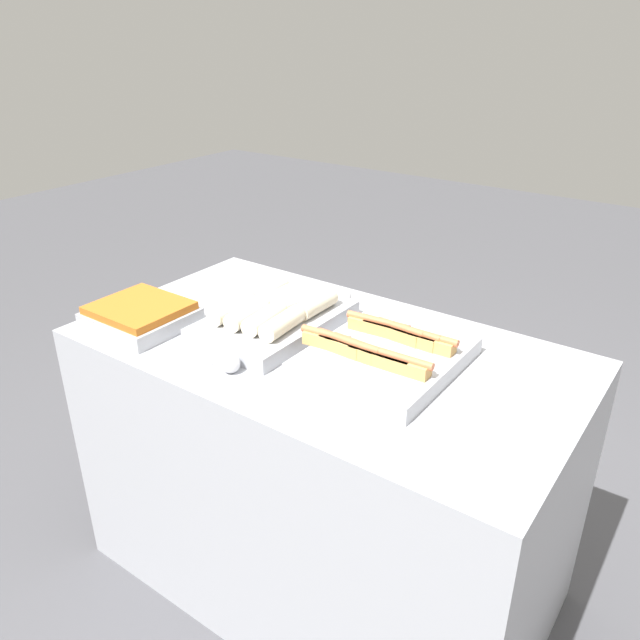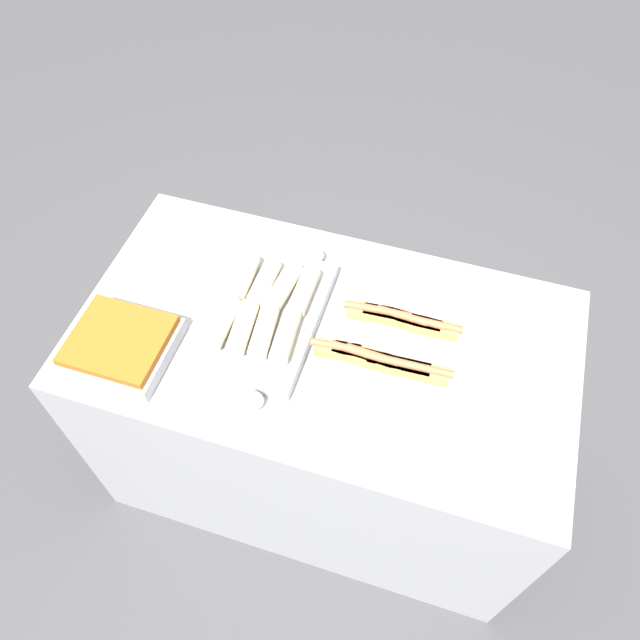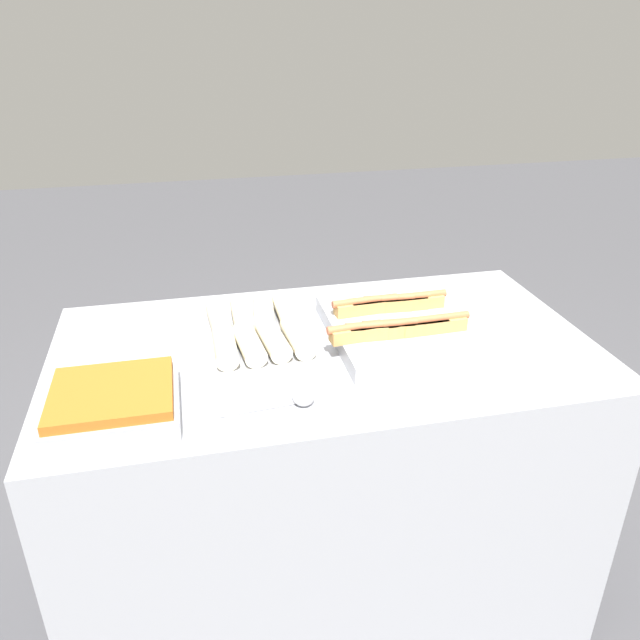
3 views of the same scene
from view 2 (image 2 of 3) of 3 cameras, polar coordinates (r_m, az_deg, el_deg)
The scene contains 7 objects.
ground_plane at distance 2.69m, azimuth 0.30°, elevation -12.75°, with size 12.00×12.00×0.00m, color #4C4C51.
counter at distance 2.27m, azimuth 0.35°, elevation -8.15°, with size 1.51×0.83×0.93m.
tray_hotdogs at distance 1.82m, azimuth 6.74°, elevation -2.53°, with size 0.42×0.46×0.10m.
tray_wraps at distance 1.88m, azimuth -5.10°, elevation 0.64°, with size 0.32×0.49×0.11m.
tray_side_front at distance 1.90m, azimuth -17.78°, elevation -2.18°, with size 0.29×0.27×0.07m.
serving_spoon_near at distance 1.74m, azimuth -6.37°, elevation -7.29°, with size 0.23×0.06×0.06m.
serving_spoon_far at distance 2.04m, azimuth -0.67°, elevation 5.95°, with size 0.23×0.06×0.06m.
Camera 2 is at (0.30, -1.01, 2.47)m, focal length 35.00 mm.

